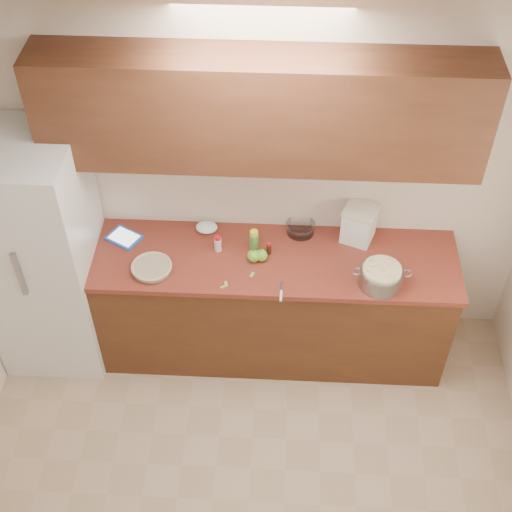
# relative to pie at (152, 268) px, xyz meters

# --- Properties ---
(room_shell) EXTENTS (3.60, 3.60, 3.60)m
(room_shell) POSITION_rel_pie_xyz_m (0.68, -1.32, 0.36)
(room_shell) COLOR tan
(room_shell) RESTS_ON ground
(counter_run) EXTENTS (2.64, 0.68, 0.92)m
(counter_run) POSITION_rel_pie_xyz_m (0.68, 0.15, -0.48)
(counter_run) COLOR #512C16
(counter_run) RESTS_ON ground
(upper_cabinets) EXTENTS (2.60, 0.34, 0.70)m
(upper_cabinets) POSITION_rel_pie_xyz_m (0.68, 0.31, 1.01)
(upper_cabinets) COLOR #552D1A
(upper_cabinets) RESTS_ON room_shell
(fridge) EXTENTS (0.70, 0.70, 1.80)m
(fridge) POSITION_rel_pie_xyz_m (-0.76, 0.12, -0.04)
(fridge) COLOR silver
(fridge) RESTS_ON ground
(pie) EXTENTS (0.28, 0.28, 0.04)m
(pie) POSITION_rel_pie_xyz_m (0.00, 0.00, 0.00)
(pie) COLOR silver
(pie) RESTS_ON counter_run
(colander) EXTENTS (0.38, 0.28, 0.14)m
(colander) POSITION_rel_pie_xyz_m (1.46, -0.04, 0.04)
(colander) COLOR gray
(colander) RESTS_ON counter_run
(flour_canister) EXTENTS (0.27, 0.27, 0.26)m
(flour_canister) POSITION_rel_pie_xyz_m (1.34, 0.37, 0.11)
(flour_canister) COLOR white
(flour_canister) RESTS_ON counter_run
(tablet) EXTENTS (0.27, 0.25, 0.02)m
(tablet) POSITION_rel_pie_xyz_m (-0.23, 0.28, -0.02)
(tablet) COLOR #2451B0
(tablet) RESTS_ON counter_run
(paring_knife) EXTENTS (0.02, 0.18, 0.02)m
(paring_knife) POSITION_rel_pie_xyz_m (0.84, -0.17, -0.02)
(paring_knife) COLOR gray
(paring_knife) RESTS_ON counter_run
(lemon_bottle) EXTENTS (0.06, 0.06, 0.17)m
(lemon_bottle) POSITION_rel_pie_xyz_m (0.65, 0.22, 0.06)
(lemon_bottle) COLOR #4C8C38
(lemon_bottle) RESTS_ON counter_run
(cinnamon_shaker) EXTENTS (0.05, 0.05, 0.12)m
(cinnamon_shaker) POSITION_rel_pie_xyz_m (0.41, 0.21, 0.03)
(cinnamon_shaker) COLOR beige
(cinnamon_shaker) RESTS_ON counter_run
(vanilla_bottle) EXTENTS (0.03, 0.03, 0.09)m
(vanilla_bottle) POSITION_rel_pie_xyz_m (0.75, 0.19, 0.02)
(vanilla_bottle) COLOR black
(vanilla_bottle) RESTS_ON counter_run
(mixing_bowl) EXTENTS (0.20, 0.20, 0.08)m
(mixing_bowl) POSITION_rel_pie_xyz_m (0.96, 0.41, 0.02)
(mixing_bowl) COLOR silver
(mixing_bowl) RESTS_ON counter_run
(paper_towel) EXTENTS (0.17, 0.15, 0.06)m
(paper_towel) POSITION_rel_pie_xyz_m (0.32, 0.39, 0.01)
(paper_towel) COLOR white
(paper_towel) RESTS_ON counter_run
(apple_left) EXTENTS (0.08, 0.08, 0.10)m
(apple_left) POSITION_rel_pie_xyz_m (0.65, 0.12, 0.02)
(apple_left) COLOR #64A528
(apple_left) RESTS_ON counter_run
(apple_center) EXTENTS (0.08, 0.08, 0.10)m
(apple_center) POSITION_rel_pie_xyz_m (0.70, 0.13, 0.02)
(apple_center) COLOR #64A528
(apple_center) RESTS_ON counter_run
(peel_a) EXTENTS (0.04, 0.03, 0.00)m
(peel_a) POSITION_rel_pie_xyz_m (0.47, -0.12, -0.02)
(peel_a) COLOR #87B95A
(peel_a) RESTS_ON counter_run
(peel_b) EXTENTS (0.03, 0.05, 0.00)m
(peel_b) POSITION_rel_pie_xyz_m (0.65, -0.01, -0.02)
(peel_b) COLOR #87B95A
(peel_b) RESTS_ON counter_run
(peel_c) EXTENTS (0.03, 0.05, 0.00)m
(peel_c) POSITION_rel_pie_xyz_m (0.49, -0.10, -0.02)
(peel_c) COLOR #87B95A
(peel_c) RESTS_ON counter_run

